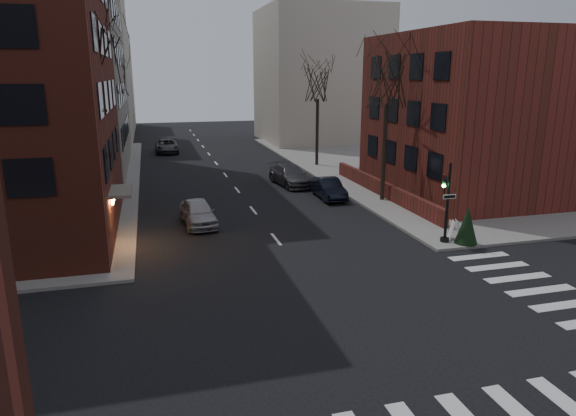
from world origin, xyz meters
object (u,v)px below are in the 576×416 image
at_px(car_lane_gray, 291,175).
at_px(sandwich_board, 455,230).
at_px(streetlamp_near, 114,140).
at_px(car_lane_silver, 198,213).
at_px(streetlamp_far, 125,115).
at_px(tree_left_a, 83,71).
at_px(evergreen_shrub, 467,225).
at_px(tree_left_b, 102,65).
at_px(tree_right_b, 318,82).
at_px(tree_left_c, 115,77).
at_px(parked_sedan, 328,188).
at_px(car_lane_far, 167,146).
at_px(traffic_signal, 446,208).
at_px(tree_right_a, 388,78).

xyz_separation_m(car_lane_gray, sandwich_board, (4.44, -15.39, -0.12)).
distance_m(car_lane_gray, sandwich_board, 16.02).
bearing_deg(streetlamp_near, car_lane_silver, -54.25).
bearing_deg(streetlamp_far, car_lane_silver, -80.17).
distance_m(tree_left_a, evergreen_shrub, 19.93).
xyz_separation_m(tree_left_b, tree_right_b, (17.60, 6.00, -1.33)).
height_order(tree_left_c, evergreen_shrub, tree_left_c).
distance_m(tree_left_a, car_lane_gray, 18.53).
bearing_deg(streetlamp_far, tree_left_a, -91.23).
height_order(tree_left_b, parked_sedan, tree_left_b).
height_order(tree_left_a, tree_left_b, tree_left_b).
relative_size(parked_sedan, car_lane_far, 0.82).
distance_m(car_lane_far, evergreen_shrub, 38.00).
relative_size(tree_left_b, car_lane_silver, 2.52).
distance_m(traffic_signal, evergreen_shrub, 1.35).
bearing_deg(tree_left_b, sandwich_board, -43.73).
relative_size(tree_left_c, tree_right_a, 1.00).
height_order(tree_left_a, tree_right_a, tree_left_a).
height_order(tree_right_a, streetlamp_far, tree_right_a).
height_order(tree_right_a, parked_sedan, tree_right_a).
xyz_separation_m(car_lane_far, sandwich_board, (12.97, -34.89, -0.07)).
distance_m(tree_left_a, parked_sedan, 17.40).
bearing_deg(parked_sedan, car_lane_far, 113.20).
xyz_separation_m(tree_left_b, car_lane_gray, (13.06, -1.35, -8.15)).
xyz_separation_m(traffic_signal, car_lane_gray, (-3.67, 15.65, -1.15)).
distance_m(tree_right_a, parked_sedan, 8.19).
xyz_separation_m(tree_left_b, streetlamp_near, (0.60, -4.00, -4.68)).
distance_m(car_lane_silver, sandwich_board, 13.90).
bearing_deg(parked_sedan, tree_right_b, 76.50).
xyz_separation_m(streetlamp_far, evergreen_shrub, (17.08, -33.50, -3.16)).
xyz_separation_m(traffic_signal, car_lane_silver, (-11.57, 6.66, -1.18)).
relative_size(streetlamp_near, car_lane_far, 1.23).
xyz_separation_m(tree_left_c, car_lane_far, (4.54, 4.15, -7.32)).
xyz_separation_m(tree_left_b, parked_sedan, (14.44, -6.18, -8.22)).
height_order(car_lane_gray, car_lane_far, car_lane_gray).
bearing_deg(evergreen_shrub, tree_left_b, 135.29).
distance_m(tree_right_b, car_lane_silver, 21.65).
distance_m(traffic_signal, car_lane_far, 37.23).
bearing_deg(streetlamp_far, tree_left_c, -106.70).
relative_size(tree_right_a, tree_right_b, 1.06).
height_order(streetlamp_near, evergreen_shrub, streetlamp_near).
relative_size(tree_left_b, tree_right_a, 1.11).
bearing_deg(sandwich_board, parked_sedan, 126.05).
relative_size(streetlamp_far, car_lane_far, 1.23).
bearing_deg(tree_left_b, car_lane_far, 75.97).
bearing_deg(parked_sedan, car_lane_silver, -154.75).
bearing_deg(car_lane_far, parked_sedan, -68.62).
relative_size(traffic_signal, streetlamp_far, 0.64).
bearing_deg(parked_sedan, streetlamp_far, 123.02).
distance_m(tree_left_b, tree_right_b, 18.64).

